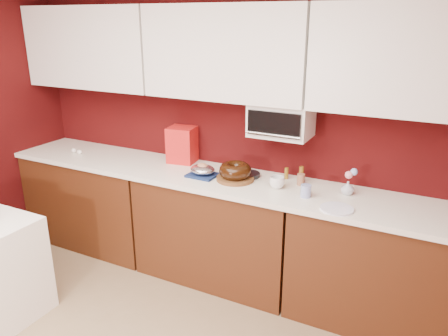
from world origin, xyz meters
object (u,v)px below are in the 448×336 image
Objects in this scene: toaster_oven at (281,120)px; foil_ham_nest at (203,170)px; blue_jar at (306,191)px; flower_vase at (348,187)px; coffee_mug at (277,181)px; bundt_cake at (235,171)px; pandoro_box at (182,145)px.

foil_ham_nest is at bearing -159.72° from toaster_oven.
flower_vase is at bearing 35.76° from blue_jar.
toaster_oven is 0.46m from coffee_mug.
bundt_cake is 0.81× the size of pandoro_box.
pandoro_box is 2.87× the size of coffee_mug.
bundt_cake is 0.35m from coffee_mug.
blue_jar is 0.31m from flower_vase.
flower_vase is at bearing 7.33° from foil_ham_nest.
coffee_mug is at bearing -1.19° from bundt_cake.
bundt_cake is (-0.30, -0.18, -0.39)m from toaster_oven.
pandoro_box reaches higher than coffee_mug.
toaster_oven is at bearing 30.72° from bundt_cake.
bundt_cake is at bearing -149.28° from toaster_oven.
toaster_oven reaches higher than blue_jar.
pandoro_box is (-0.34, 0.24, 0.10)m from foil_ham_nest.
flower_vase is at bearing 13.26° from coffee_mug.
bundt_cake is at bearing 178.81° from coffee_mug.
bundt_cake is at bearing -172.63° from flower_vase.
pandoro_box is at bearing 166.81° from blue_jar.
coffee_mug reaches higher than foil_ham_nest.
bundt_cake is at bearing 7.19° from foil_ham_nest.
foil_ham_nest is 0.86m from blue_jar.
bundt_cake is 2.33× the size of coffee_mug.
blue_jar is (1.20, -0.28, -0.11)m from pandoro_box.
blue_jar is (0.86, -0.04, -0.01)m from foil_ham_nest.
foil_ham_nest reaches higher than blue_jar.
coffee_mug is 0.96× the size of flower_vase.
toaster_oven is 0.74m from foil_ham_nest.
toaster_oven is 0.52m from bundt_cake.
blue_jar is at bearing -40.21° from toaster_oven.
foil_ham_nest is at bearing -172.81° from bundt_cake.
flower_vase is at bearing 7.37° from bundt_cake.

